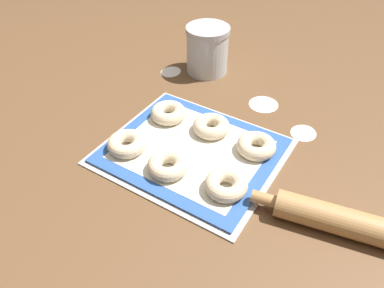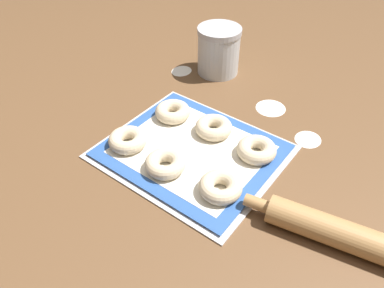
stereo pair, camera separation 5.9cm
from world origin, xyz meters
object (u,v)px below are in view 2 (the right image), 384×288
(baking_tray, at_px, (192,151))
(flour_canister, at_px, (219,50))
(bagel_back_center, at_px, (214,127))
(rolling_pin, at_px, (350,237))
(bagel_front_center, at_px, (165,164))
(bagel_front_right, at_px, (220,187))
(bagel_front_left, at_px, (128,140))
(bagel_back_right, at_px, (257,150))
(bagel_back_left, at_px, (173,112))

(baking_tray, relative_size, flour_canister, 2.81)
(bagel_back_center, xyz_separation_m, rolling_pin, (0.38, -0.12, 0.00))
(rolling_pin, bearing_deg, baking_tray, 175.07)
(baking_tray, height_order, bagel_front_center, bagel_front_center)
(flour_canister, xyz_separation_m, rolling_pin, (0.55, -0.39, -0.04))
(bagel_front_right, xyz_separation_m, rolling_pin, (0.26, 0.04, 0.00))
(bagel_back_center, bearing_deg, bagel_front_left, -129.79)
(bagel_back_right, xyz_separation_m, rolling_pin, (0.26, -0.11, 0.00))
(bagel_front_center, distance_m, bagel_back_center, 0.17)
(bagel_front_left, xyz_separation_m, flour_canister, (-0.04, 0.44, 0.05))
(bagel_front_center, relative_size, flour_canister, 0.64)
(bagel_back_center, relative_size, rolling_pin, 0.23)
(baking_tray, distance_m, bagel_front_left, 0.16)
(bagel_front_left, distance_m, bagel_back_center, 0.21)
(bagel_front_left, xyz_separation_m, bagel_back_left, (0.01, 0.15, 0.00))
(bagel_back_center, distance_m, flour_canister, 0.32)
(baking_tray, bearing_deg, bagel_back_center, 86.66)
(baking_tray, height_order, bagel_back_left, bagel_back_left)
(baking_tray, distance_m, bagel_back_right, 0.15)
(baking_tray, height_order, bagel_back_center, bagel_back_center)
(bagel_front_center, xyz_separation_m, flour_canister, (-0.16, 0.44, 0.05))
(bagel_front_left, distance_m, flour_canister, 0.44)
(bagel_front_left, bearing_deg, flour_canister, 94.66)
(bagel_front_center, bearing_deg, rolling_pin, 7.99)
(bagel_front_left, distance_m, bagel_back_right, 0.30)
(bagel_back_left, xyz_separation_m, flour_canister, (-0.05, 0.28, 0.05))
(baking_tray, xyz_separation_m, bagel_back_right, (0.13, 0.07, 0.02))
(bagel_back_left, distance_m, bagel_back_center, 0.12)
(bagel_back_left, height_order, rolling_pin, rolling_pin)
(baking_tray, relative_size, bagel_back_center, 4.40)
(bagel_front_center, bearing_deg, bagel_front_right, 6.83)
(bagel_front_left, relative_size, bagel_back_left, 1.00)
(bagel_front_right, height_order, bagel_back_right, same)
(bagel_back_right, bearing_deg, baking_tray, -150.51)
(bagel_front_right, bearing_deg, flour_canister, 124.73)
(bagel_back_right, bearing_deg, bagel_front_right, -90.78)
(baking_tray, distance_m, bagel_front_center, 0.09)
(bagel_front_left, height_order, flour_canister, flour_canister)
(rolling_pin, bearing_deg, bagel_front_center, -172.01)
(bagel_back_left, xyz_separation_m, bagel_back_center, (0.12, 0.01, 0.00))
(bagel_front_center, xyz_separation_m, rolling_pin, (0.39, 0.06, 0.00))
(rolling_pin, bearing_deg, flour_canister, 145.00)
(bagel_front_right, relative_size, bagel_back_center, 1.00)
(baking_tray, relative_size, bagel_back_right, 4.40)
(bagel_front_left, height_order, bagel_back_center, same)
(bagel_back_left, bearing_deg, bagel_back_center, 4.73)
(bagel_front_center, relative_size, bagel_back_center, 1.00)
(bagel_front_right, distance_m, bagel_back_right, 0.15)
(bagel_front_center, height_order, rolling_pin, rolling_pin)
(baking_tray, xyz_separation_m, bagel_front_left, (-0.13, -0.08, 0.02))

